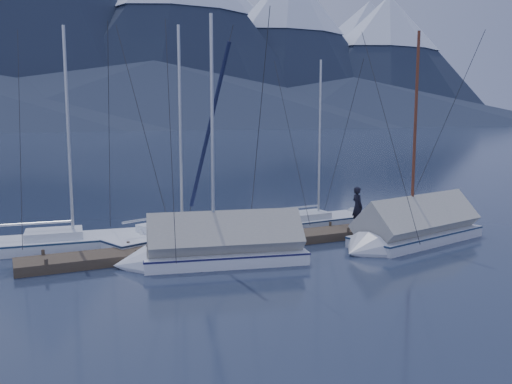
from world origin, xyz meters
The scene contains 10 objects.
ground centered at (0.00, 0.00, 0.00)m, with size 1000.00×1000.00×0.00m, color #161E31.
mountain_range centered at (4.12, 370.45, 58.65)m, with size 877.00×584.00×150.50m.
dock centered at (0.00, 2.00, 0.11)m, with size 18.00×1.50×0.54m.
mooring_posts centered at (-0.50, 2.00, 0.35)m, with size 15.12×1.52×0.35m.
sailboat_open_left centered at (-6.23, 4.77, 0.17)m, with size 7.35×3.12×9.48m.
sailboat_open_mid centered at (-1.84, 4.63, 0.17)m, with size 7.65×4.49×9.77m.
sailboat_open_right centered at (4.95, 4.54, 0.15)m, with size 6.59×2.78×8.57m.
sailboat_covered_near centered at (5.86, -0.31, 0.47)m, with size 7.60×3.75×9.48m.
sailboat_covered_far centered at (-2.62, 0.29, 0.46)m, with size 7.04×3.44×9.48m.
person centered at (5.10, 2.22, 1.22)m, with size 0.64×0.42×1.76m, color black.
Camera 1 is at (-9.12, -17.38, 5.19)m, focal length 38.00 mm.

